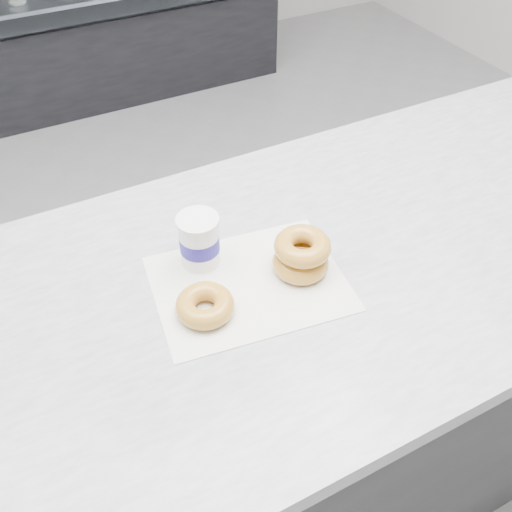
{
  "coord_description": "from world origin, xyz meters",
  "views": [
    {
      "loc": [
        -0.5,
        -1.24,
        1.64
      ],
      "look_at": [
        -0.16,
        -0.58,
        0.94
      ],
      "focal_mm": 40.0,
      "sensor_mm": 36.0,
      "label": 1
    }
  ],
  "objects": [
    {
      "name": "ground",
      "position": [
        0.0,
        0.0,
        0.0
      ],
      "size": [
        5.0,
        5.0,
        0.0
      ],
      "primitive_type": "plane",
      "color": "gray",
      "rests_on": "ground"
    },
    {
      "name": "counter",
      "position": [
        0.0,
        -0.6,
        0.45
      ],
      "size": [
        3.06,
        0.76,
        0.9
      ],
      "color": "#333335",
      "rests_on": "ground"
    },
    {
      "name": "display_case",
      "position": [
        0.0,
        2.12,
        0.49
      ],
      "size": [
        2.4,
        0.74,
        1.25
      ],
      "color": "black",
      "rests_on": "ground"
    },
    {
      "name": "wax_paper",
      "position": [
        -0.18,
        -0.6,
        0.9
      ],
      "size": [
        0.37,
        0.3,
        0.0
      ],
      "primitive_type": "cube",
      "rotation": [
        0.0,
        0.0,
        -0.14
      ],
      "color": "silver",
      "rests_on": "counter"
    },
    {
      "name": "donut_single",
      "position": [
        -0.28,
        -0.63,
        0.92
      ],
      "size": [
        0.13,
        0.13,
        0.04
      ],
      "primitive_type": "torus",
      "rotation": [
        0.0,
        0.0,
        -0.44
      ],
      "color": "gold",
      "rests_on": "wax_paper"
    },
    {
      "name": "donut_stack",
      "position": [
        -0.08,
        -0.61,
        0.94
      ],
      "size": [
        0.13,
        0.13,
        0.07
      ],
      "color": "gold",
      "rests_on": "wax_paper"
    },
    {
      "name": "coffee_cup",
      "position": [
        -0.24,
        -0.51,
        0.95
      ],
      "size": [
        0.1,
        0.1,
        0.1
      ],
      "rotation": [
        0.0,
        0.0,
        0.39
      ],
      "color": "white",
      "rests_on": "counter"
    }
  ]
}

